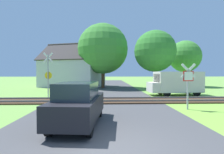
{
  "coord_description": "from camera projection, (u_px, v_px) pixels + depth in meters",
  "views": [
    {
      "loc": [
        0.04,
        -4.96,
        2.2
      ],
      "look_at": [
        0.5,
        9.11,
        1.8
      ],
      "focal_mm": 28.0,
      "sensor_mm": 36.0,
      "label": 1
    }
  ],
  "objects": [
    {
      "name": "ground_plane",
      "position": [
        105.0,
        148.0,
        5.01
      ],
      "size": [
        160.0,
        160.0,
        0.0
      ],
      "primitive_type": "plane",
      "color": "#6B9942"
    },
    {
      "name": "road_asphalt",
      "position": [
        105.0,
        127.0,
        7.01
      ],
      "size": [
        8.13,
        80.0,
        0.01
      ],
      "primitive_type": "cube",
      "color": "#424244",
      "rests_on": "ground"
    },
    {
      "name": "rail_track",
      "position": [
        106.0,
        101.0,
        13.12
      ],
      "size": [
        60.0,
        2.6,
        0.22
      ],
      "color": "#422D1E",
      "rests_on": "ground"
    },
    {
      "name": "stop_sign_near",
      "position": [
        188.0,
        82.0,
        10.16
      ],
      "size": [
        0.88,
        0.14,
        2.71
      ],
      "rotation": [
        0.0,
        0.0,
        3.15
      ],
      "color": "#9E9EA5",
      "rests_on": "ground"
    },
    {
      "name": "crossing_sign_far",
      "position": [
        48.0,
        73.0,
        15.01
      ],
      "size": [
        0.88,
        0.16,
        3.89
      ],
      "rotation": [
        0.0,
        0.0,
        -0.09
      ],
      "color": "#9E9EA5",
      "rests_on": "ground"
    },
    {
      "name": "house",
      "position": [
        73.0,
        72.0,
        26.64
      ],
      "size": [
        10.25,
        9.04,
        6.63
      ],
      "rotation": [
        0.0,
        0.0,
        -0.3
      ],
      "color": "#B7B7BC",
      "rests_on": "ground"
    },
    {
      "name": "tree_far",
      "position": [
        185.0,
        56.0,
        26.69
      ],
      "size": [
        4.82,
        4.82,
        7.01
      ],
      "color": "#513823",
      "rests_on": "ground"
    },
    {
      "name": "tree_center",
      "position": [
        103.0,
        49.0,
        24.43
      ],
      "size": [
        7.0,
        7.0,
        8.96
      ],
      "color": "#513823",
      "rests_on": "ground"
    },
    {
      "name": "tree_right",
      "position": [
        155.0,
        51.0,
        21.48
      ],
      "size": [
        5.1,
        5.1,
        7.33
      ],
      "color": "#513823",
      "rests_on": "ground"
    },
    {
      "name": "mail_truck",
      "position": [
        176.0,
        82.0,
        16.5
      ],
      "size": [
        5.03,
        2.22,
        2.24
      ],
      "rotation": [
        0.0,
        0.0,
        1.65
      ],
      "color": "silver",
      "rests_on": "ground"
    },
    {
      "name": "parked_car",
      "position": [
        79.0,
        104.0,
        7.23
      ],
      "size": [
        1.98,
        4.13,
        1.78
      ],
      "rotation": [
        0.0,
        0.0,
        -0.09
      ],
      "color": "black",
      "rests_on": "ground"
    }
  ]
}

